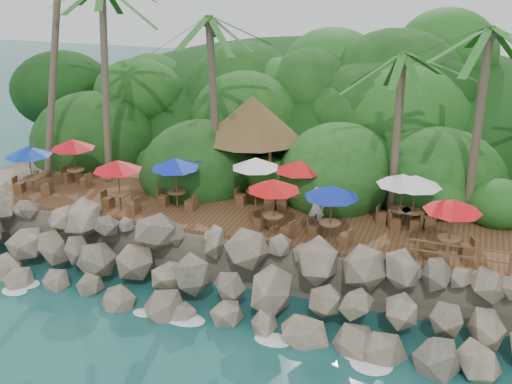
% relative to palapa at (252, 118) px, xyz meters
% --- Properties ---
extents(ground, '(140.00, 140.00, 0.00)m').
position_rel_palapa_xyz_m(ground, '(1.55, -9.79, -5.79)').
color(ground, '#19514F').
rests_on(ground, ground).
extents(land_base, '(32.00, 25.20, 2.10)m').
position_rel_palapa_xyz_m(land_base, '(1.55, 6.21, -4.74)').
color(land_base, gray).
rests_on(land_base, ground).
extents(jungle_hill, '(44.80, 28.00, 15.40)m').
position_rel_palapa_xyz_m(jungle_hill, '(1.55, 13.71, -5.79)').
color(jungle_hill, '#143811').
rests_on(jungle_hill, ground).
extents(seawall, '(29.00, 4.00, 2.30)m').
position_rel_palapa_xyz_m(seawall, '(1.55, -7.79, -4.64)').
color(seawall, gray).
rests_on(seawall, ground).
extents(terrace, '(26.00, 5.00, 0.20)m').
position_rel_palapa_xyz_m(terrace, '(1.55, -3.79, -3.59)').
color(terrace, brown).
rests_on(terrace, land_base).
extents(jungle_foliage, '(44.00, 16.00, 12.00)m').
position_rel_palapa_xyz_m(jungle_foliage, '(1.55, 5.21, -5.79)').
color(jungle_foliage, '#143811').
rests_on(jungle_foliage, ground).
extents(foam_line, '(25.20, 0.80, 0.06)m').
position_rel_palapa_xyz_m(foam_line, '(1.55, -9.49, -5.76)').
color(foam_line, white).
rests_on(foam_line, ground).
extents(palapa, '(4.97, 4.97, 4.60)m').
position_rel_palapa_xyz_m(palapa, '(0.00, 0.00, 0.00)').
color(palapa, brown).
rests_on(palapa, ground).
extents(dining_clusters, '(21.98, 5.44, 2.42)m').
position_rel_palapa_xyz_m(dining_clusters, '(0.96, -3.95, -1.48)').
color(dining_clusters, brown).
rests_on(dining_clusters, terrace).
extents(railing, '(7.20, 0.10, 1.00)m').
position_rel_palapa_xyz_m(railing, '(12.19, -6.14, -2.88)').
color(railing, brown).
rests_on(railing, terrace).
extents(waiter, '(0.77, 0.59, 1.87)m').
position_rel_palapa_xyz_m(waiter, '(4.46, -4.30, -2.55)').
color(waiter, white).
rests_on(waiter, terrace).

